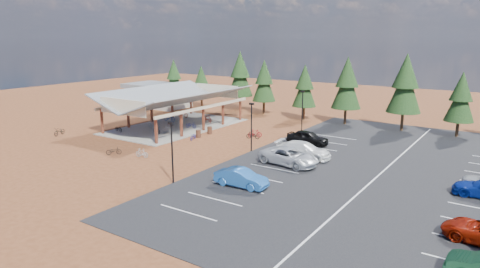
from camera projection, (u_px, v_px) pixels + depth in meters
ground at (202, 149)px, 46.02m from camera, size 140.00×140.00×0.00m
asphalt_lot at (384, 171)px, 38.38m from camera, size 27.00×44.00×0.04m
concrete_pad at (177, 126)px, 57.11m from camera, size 10.60×18.60×0.10m
bike_pavilion at (176, 98)px, 56.26m from camera, size 11.65×19.40×4.97m
outbuilding at (159, 95)px, 73.18m from camera, size 11.00×7.00×3.90m
lamp_post_0 at (172, 148)px, 34.55m from camera, size 0.50×0.25×5.14m
lamp_post_1 at (251, 124)px, 44.25m from camera, size 0.50×0.25×5.14m
lamp_post_2 at (302, 108)px, 53.96m from camera, size 0.50×0.25×5.14m
trash_bin_0 at (198, 134)px, 50.99m from camera, size 0.60×0.60×0.90m
trash_bin_1 at (210, 130)px, 52.86m from camera, size 0.60×0.60×0.90m
pine_0 at (174, 77)px, 75.73m from camera, size 3.36×3.36×7.82m
pine_1 at (201, 82)px, 72.27m from camera, size 3.01×3.01×7.02m
pine_2 at (240, 74)px, 68.94m from camera, size 4.09×4.09×9.52m
pine_3 at (264, 81)px, 65.50m from camera, size 3.58×3.58×8.34m
pine_4 at (305, 86)px, 60.98m from camera, size 3.42×3.42×7.96m
pine_5 at (347, 83)px, 57.49m from camera, size 3.95×3.95×9.21m
pine_6 at (405, 84)px, 53.43m from camera, size 4.22×4.22×9.83m
pine_7 at (461, 97)px, 50.36m from camera, size 3.36×3.36×7.82m
bike_0 at (119, 128)px, 53.57m from camera, size 1.71×0.92×0.85m
bike_1 at (153, 125)px, 55.50m from camera, size 1.70×0.48×1.02m
bike_2 at (170, 118)px, 60.23m from camera, size 1.92×0.81×0.98m
bike_3 at (183, 114)px, 63.00m from camera, size 1.89×0.76×1.10m
bike_4 at (157, 130)px, 52.75m from camera, size 1.71×0.99×0.85m
bike_5 at (168, 130)px, 52.35m from camera, size 1.72×0.74×1.00m
bike_6 at (191, 125)px, 55.67m from camera, size 1.66×0.78×0.84m
bike_7 at (207, 118)px, 59.60m from camera, size 1.80×0.84×1.04m
bike_8 at (59, 131)px, 52.11m from camera, size 1.26×2.00×0.99m
bike_12 at (114, 151)px, 43.62m from camera, size 1.42×1.49×0.80m
bike_13 at (142, 153)px, 42.61m from camera, size 1.56×0.65×0.91m
bike_14 at (193, 136)px, 49.82m from camera, size 0.99×1.64×0.81m
bike_15 at (255, 133)px, 50.94m from camera, size 1.60×1.42×1.01m
bike_16 at (253, 135)px, 50.33m from camera, size 1.71×0.98×0.85m
car_1 at (241, 178)px, 34.15m from camera, size 4.48×1.76×1.45m
car_2 at (289, 156)px, 39.97m from camera, size 6.03×3.34×1.60m
car_3 at (303, 150)px, 42.22m from camera, size 5.69×2.72×1.60m
car_4 at (308, 138)px, 47.37m from camera, size 4.68×1.90×1.59m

